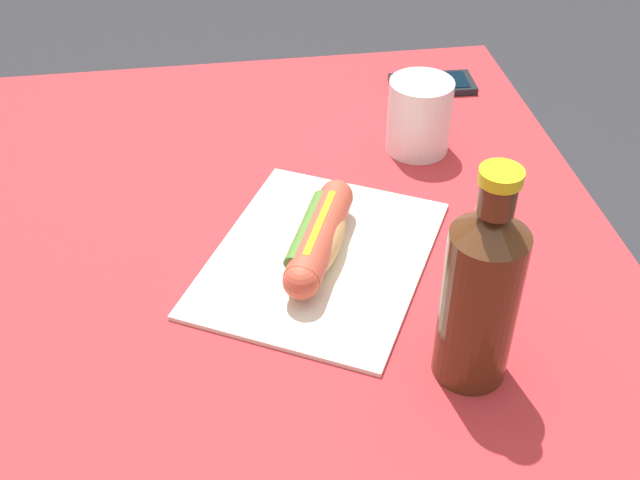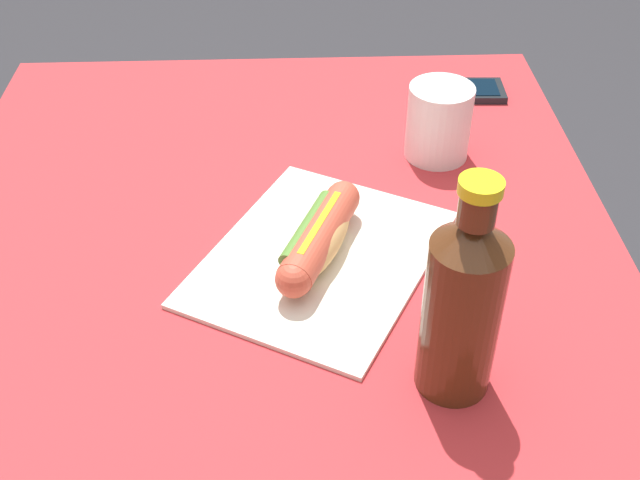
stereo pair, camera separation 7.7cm
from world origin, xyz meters
name	(u,v)px [view 2 (the right image)]	position (x,y,z in m)	size (l,w,h in m)	color
dining_table	(276,357)	(0.00, 0.00, 0.62)	(1.13, 0.87, 0.76)	brown
paper_wrapper	(320,257)	(0.03, -0.06, 0.76)	(0.31, 0.24, 0.01)	silver
hot_dog	(319,237)	(0.03, -0.06, 0.80)	(0.19, 0.11, 0.05)	tan
cell_phone	(462,90)	(0.43, -0.30, 0.77)	(0.07, 0.14, 0.01)	black
soda_bottle	(463,304)	(-0.17, -0.18, 0.87)	(0.08, 0.08, 0.25)	#4C2814
drinking_cup	(439,122)	(0.25, -0.23, 0.82)	(0.09, 0.09, 0.11)	white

